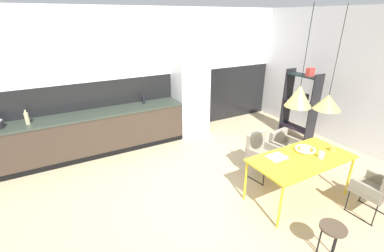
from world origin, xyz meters
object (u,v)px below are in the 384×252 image
(armchair_by_stool, at_px, (261,150))
(open_book, at_px, (277,157))
(bottle_spice_small, at_px, (27,118))
(side_stool, at_px, (333,230))
(bottle_wine_green, at_px, (144,98))
(armchair_facing_counter, at_px, (380,188))
(pendant_lamp_over_table_far, at_px, (328,102))
(fruit_bowl, at_px, (305,149))
(mug_dark_espresso, at_px, (333,148))
(mug_short_terracotta, at_px, (321,155))
(dining_table, at_px, (301,160))
(pendant_lamp_over_table_near, at_px, (299,96))
(armchair_corner_seat, at_px, (283,144))
(open_shelf_unit, at_px, (301,102))
(refrigerator_column, at_px, (190,97))

(armchair_by_stool, xyz_separation_m, open_book, (-0.24, -0.59, 0.21))
(bottle_spice_small, xyz_separation_m, side_stool, (3.03, -4.08, -0.59))
(bottle_wine_green, bearing_deg, open_book, -71.28)
(armchair_facing_counter, height_order, side_stool, armchair_facing_counter)
(pendant_lamp_over_table_far, bearing_deg, armchair_by_stool, 117.27)
(fruit_bowl, height_order, pendant_lamp_over_table_far, pendant_lamp_over_table_far)
(fruit_bowl, xyz_separation_m, mug_dark_espresso, (0.40, -0.20, 0.01))
(mug_short_terracotta, distance_m, bottle_wine_green, 3.76)
(bottle_spice_small, xyz_separation_m, bottle_wine_green, (2.27, 0.16, 0.00))
(dining_table, relative_size, armchair_facing_counter, 2.03)
(pendant_lamp_over_table_near, bearing_deg, armchair_corner_seat, 45.01)
(mug_dark_espresso, distance_m, bottle_wine_green, 3.87)
(mug_short_terracotta, bearing_deg, bottle_spice_small, 140.21)
(armchair_by_stool, bearing_deg, armchair_corner_seat, 173.31)
(bottle_wine_green, xyz_separation_m, pendant_lamp_over_table_far, (1.69, -3.27, 0.55))
(armchair_by_stool, height_order, bottle_spice_small, bottle_spice_small)
(open_shelf_unit, bearing_deg, bottle_spice_small, -105.45)
(side_stool, bearing_deg, dining_table, 58.91)
(bottle_spice_small, bearing_deg, dining_table, -40.33)
(open_book, xyz_separation_m, mug_short_terracotta, (0.57, -0.33, 0.05))
(open_book, height_order, bottle_spice_small, bottle_spice_small)
(bottle_wine_green, relative_size, pendant_lamp_over_table_near, 0.23)
(armchair_corner_seat, distance_m, bottle_wine_green, 3.12)
(armchair_corner_seat, distance_m, pendant_lamp_over_table_far, 1.38)
(armchair_facing_counter, bearing_deg, pendant_lamp_over_table_near, 135.51)
(open_book, distance_m, pendant_lamp_over_table_near, 1.04)
(mug_short_terracotta, height_order, open_shelf_unit, open_shelf_unit)
(fruit_bowl, relative_size, bottle_spice_small, 1.16)
(armchair_by_stool, distance_m, pendant_lamp_over_table_far, 1.38)
(side_stool, bearing_deg, pendant_lamp_over_table_near, 74.04)
(armchair_corner_seat, bearing_deg, pendant_lamp_over_table_near, 37.36)
(armchair_facing_counter, height_order, open_shelf_unit, open_shelf_unit)
(dining_table, bearing_deg, bottle_spice_small, 139.67)
(side_stool, height_order, pendant_lamp_over_table_far, pendant_lamp_over_table_far)
(fruit_bowl, height_order, pendant_lamp_over_table_near, pendant_lamp_over_table_near)
(side_stool, height_order, open_shelf_unit, open_shelf_unit)
(dining_table, relative_size, bottle_spice_small, 5.91)
(armchair_facing_counter, bearing_deg, mug_short_terracotta, 114.43)
(mug_dark_espresso, bearing_deg, open_book, 163.26)
(open_book, bearing_deg, refrigerator_column, 88.12)
(fruit_bowl, height_order, bottle_wine_green, bottle_wine_green)
(side_stool, distance_m, pendant_lamp_over_table_far, 1.77)
(armchair_corner_seat, height_order, bottle_wine_green, bottle_wine_green)
(open_shelf_unit, bearing_deg, pendant_lamp_over_table_far, -42.83)
(armchair_corner_seat, bearing_deg, side_stool, 50.83)
(bottle_spice_small, bearing_deg, armchair_facing_counter, -42.92)
(dining_table, relative_size, side_stool, 3.46)
(armchair_facing_counter, height_order, pendant_lamp_over_table_near, pendant_lamp_over_table_near)
(armchair_facing_counter, height_order, open_book, armchair_facing_counter)
(mug_short_terracotta, relative_size, open_shelf_unit, 0.08)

